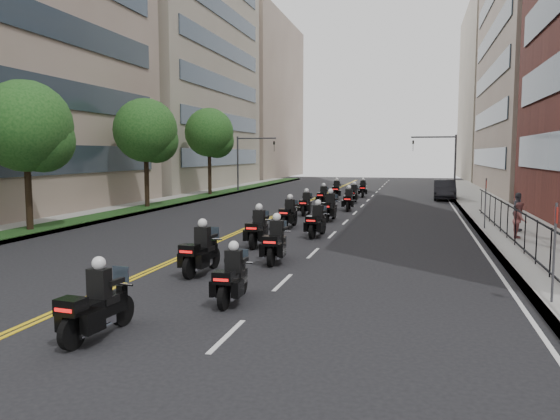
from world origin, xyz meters
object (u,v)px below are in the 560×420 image
at_px(motorcycle_8, 306,205).
at_px(pedestrian_b, 520,220).
at_px(motorcycle_9, 349,201).
at_px(motorcycle_13, 363,189).
at_px(motorcycle_12, 336,191).
at_px(motorcycle_6, 289,215).
at_px(motorcycle_10, 323,197).
at_px(pedestrian_c, 517,212).
at_px(motorcycle_0, 96,307).
at_px(motorcycle_5, 317,222).
at_px(motorcycle_7, 330,208).
at_px(parked_sedan, 445,190).
at_px(motorcycle_1, 232,279).
at_px(motorcycle_2, 201,252).
at_px(motorcycle_4, 258,230).
at_px(motorcycle_11, 354,195).
at_px(motorcycle_3, 276,243).

relative_size(motorcycle_8, pedestrian_b, 1.43).
height_order(motorcycle_9, motorcycle_13, motorcycle_13).
height_order(motorcycle_8, motorcycle_12, motorcycle_12).
distance_m(motorcycle_6, motorcycle_8, 6.02).
distance_m(motorcycle_6, motorcycle_9, 9.62).
bearing_deg(pedestrian_b, motorcycle_10, 48.67).
height_order(pedestrian_b, pedestrian_c, pedestrian_c).
bearing_deg(motorcycle_10, motorcycle_8, -85.59).
relative_size(motorcycle_0, motorcycle_8, 1.02).
bearing_deg(motorcycle_0, pedestrian_b, 61.31).
bearing_deg(motorcycle_9, motorcycle_8, -125.38).
distance_m(motorcycle_5, motorcycle_6, 3.35).
distance_m(motorcycle_0, motorcycle_5, 15.12).
bearing_deg(motorcycle_0, motorcycle_13, 93.15).
distance_m(motorcycle_6, motorcycle_7, 3.79).
height_order(motorcycle_12, parked_sedan, motorcycle_12).
distance_m(motorcycle_10, motorcycle_12, 6.08).
height_order(motorcycle_1, motorcycle_12, motorcycle_12).
bearing_deg(motorcycle_2, motorcycle_8, 94.83).
bearing_deg(motorcycle_1, motorcycle_12, 92.58).
bearing_deg(motorcycle_0, parked_sedan, 82.83).
height_order(motorcycle_0, motorcycle_12, motorcycle_12).
relative_size(motorcycle_4, motorcycle_13, 1.03).
relative_size(motorcycle_7, motorcycle_9, 1.08).
xyz_separation_m(motorcycle_5, motorcycle_9, (0.01, 12.13, -0.00)).
bearing_deg(parked_sedan, motorcycle_4, -107.29).
bearing_deg(motorcycle_5, motorcycle_7, 100.24).
height_order(motorcycle_9, motorcycle_12, motorcycle_12).
xyz_separation_m(motorcycle_12, pedestrian_c, (11.31, -18.19, 0.36)).
height_order(motorcycle_1, motorcycle_2, motorcycle_2).
bearing_deg(motorcycle_4, motorcycle_5, 59.23).
height_order(motorcycle_2, motorcycle_4, motorcycle_4).
height_order(motorcycle_2, motorcycle_12, motorcycle_12).
height_order(motorcycle_4, pedestrian_c, pedestrian_c).
bearing_deg(parked_sedan, motorcycle_1, -100.25).
bearing_deg(motorcycle_13, motorcycle_2, -96.66).
bearing_deg(motorcycle_12, motorcycle_0, -92.51).
distance_m(motorcycle_7, motorcycle_10, 9.32).
bearing_deg(motorcycle_6, pedestrian_c, 6.30).
bearing_deg(motorcycle_9, pedestrian_b, -53.49).
bearing_deg(motorcycle_1, motorcycle_7, 89.81).
distance_m(motorcycle_5, motorcycle_11, 18.09).
height_order(motorcycle_12, pedestrian_b, motorcycle_12).
height_order(motorcycle_3, motorcycle_12, motorcycle_12).
xyz_separation_m(motorcycle_4, motorcycle_5, (1.91, 3.23, -0.02)).
bearing_deg(motorcycle_2, motorcycle_6, 93.39).
relative_size(motorcycle_1, motorcycle_4, 0.90).
relative_size(motorcycle_0, motorcycle_2, 0.96).
relative_size(motorcycle_11, pedestrian_c, 1.22).
xyz_separation_m(motorcycle_6, motorcycle_12, (-0.16, 18.62, 0.03)).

